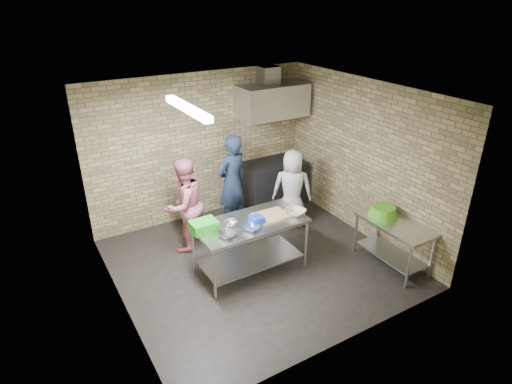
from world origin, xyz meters
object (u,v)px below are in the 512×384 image
Objects in this scene: green_basin at (383,211)px; man_navy at (232,183)px; woman_pink at (184,205)px; bottle_red at (269,102)px; stove at (273,183)px; green_crate at (204,226)px; blue_tub at (257,220)px; prep_table at (251,246)px; side_counter at (392,244)px; bottle_green at (287,100)px; woman_white at (292,189)px.

man_navy reaches higher than green_basin.
woman_pink reaches higher than green_basin.
man_navy is (-1.19, -0.68, -1.15)m from bottle_red.
woman_pink reaches higher than stove.
blue_tub is (0.75, -0.22, -0.01)m from green_crate.
green_crate is 0.81× the size of green_basin.
blue_tub reaches higher than stove.
woman_pink reaches higher than prep_table.
green_crate is 0.23× the size of woman_pink.
blue_tub is at bearing 154.16° from side_counter.
prep_table is 1.39× the size of side_counter.
prep_table is 0.95× the size of man_navy.
bottle_green is 1.82m from woman_white.
green_crate is at bearing 31.62° from man_navy.
bottle_red is at bearing 179.64° from woman_pink.
prep_table is 1.05× the size of woman_pink.
stove is at bearing 99.76° from green_basin.
green_crate is at bearing -145.28° from bottle_green.
stove is 0.75× the size of woman_pink.
side_counter is at bearing 142.77° from woman_white.
green_crate is at bearing 163.65° from blue_tub.
green_crate is at bearing -140.80° from bottle_red.
prep_table is 1.15× the size of woman_white.
man_navy is 1.11× the size of woman_pink.
green_basin is at bearing 144.76° from woman_white.
green_basin is 3.01m from bottle_red.
blue_tub is (-1.91, 0.93, 0.52)m from side_counter.
prep_table is 2.21m from side_counter.
prep_table is at bearing 152.39° from side_counter.
side_counter is 0.75× the size of woman_pink.
bottle_green is at bearing 47.21° from blue_tub.
green_basin is (-0.02, 0.25, 0.46)m from side_counter.
prep_table is at bearing 158.22° from green_basin.
green_crate is at bearing 62.51° from woman_pink.
side_counter is 1.99m from woman_white.
woman_pink is at bearing -161.09° from bottle_green.
woman_white is (-0.61, -1.13, -1.29)m from bottle_green.
green_crate is 2.18m from woman_white.
side_counter is 2.95m from green_crate.
woman_white reaches higher than blue_tub.
stove is 6.67× the size of bottle_red.
man_navy reaches higher than green_crate.
woman_white is at bearing -100.69° from bottle_red.
prep_table is 9.00× the size of blue_tub.
green_basin is at bearing -82.10° from bottle_red.
bottle_red is (1.51, 2.06, 1.13)m from blue_tub.
bottle_green is (2.66, 1.84, 1.11)m from green_crate.
man_navy is at bearing 73.81° from prep_table.
bottle_red reaches higher than green_basin.
prep_table reaches higher than side_counter.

